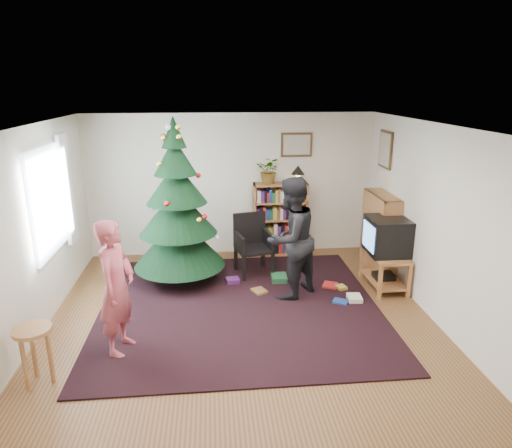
{
  "coord_description": "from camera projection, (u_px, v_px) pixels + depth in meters",
  "views": [
    {
      "loc": [
        -0.33,
        -5.4,
        2.96
      ],
      "look_at": [
        0.26,
        0.63,
        1.1
      ],
      "focal_mm": 32.0,
      "sensor_mm": 36.0,
      "label": 1
    }
  ],
  "objects": [
    {
      "name": "floor",
      "position": [
        241.0,
        318.0,
        6.04
      ],
      "size": [
        5.0,
        5.0,
        0.0
      ],
      "primitive_type": "plane",
      "color": "brown",
      "rests_on": "ground"
    },
    {
      "name": "ceiling",
      "position": [
        239.0,
        126.0,
        5.3
      ],
      "size": [
        5.0,
        5.0,
        0.0
      ],
      "primitive_type": "plane",
      "rotation": [
        3.14,
        0.0,
        0.0
      ],
      "color": "white",
      "rests_on": "wall_back"
    },
    {
      "name": "wall_back",
      "position": [
        231.0,
        185.0,
        8.05
      ],
      "size": [
        5.0,
        0.02,
        2.5
      ],
      "primitive_type": "cube",
      "color": "silver",
      "rests_on": "floor"
    },
    {
      "name": "wall_front",
      "position": [
        263.0,
        332.0,
        3.29
      ],
      "size": [
        5.0,
        0.02,
        2.5
      ],
      "primitive_type": "cube",
      "color": "silver",
      "rests_on": "floor"
    },
    {
      "name": "wall_left",
      "position": [
        31.0,
        234.0,
        5.44
      ],
      "size": [
        0.02,
        5.0,
        2.5
      ],
      "primitive_type": "cube",
      "color": "silver",
      "rests_on": "floor"
    },
    {
      "name": "wall_right",
      "position": [
        433.0,
        222.0,
        5.9
      ],
      "size": [
        0.02,
        5.0,
        2.5
      ],
      "primitive_type": "cube",
      "color": "silver",
      "rests_on": "floor"
    },
    {
      "name": "rug",
      "position": [
        240.0,
        306.0,
        6.32
      ],
      "size": [
        3.8,
        3.6,
        0.02
      ],
      "primitive_type": "cube",
      "color": "black",
      "rests_on": "floor"
    },
    {
      "name": "window_pane",
      "position": [
        48.0,
        201.0,
        5.94
      ],
      "size": [
        0.04,
        1.2,
        1.4
      ],
      "primitive_type": "cube",
      "color": "silver",
      "rests_on": "wall_left"
    },
    {
      "name": "curtain",
      "position": [
        67.0,
        189.0,
        6.61
      ],
      "size": [
        0.06,
        0.35,
        1.6
      ],
      "primitive_type": "cube",
      "color": "white",
      "rests_on": "wall_left"
    },
    {
      "name": "picture_back",
      "position": [
        297.0,
        145.0,
        7.92
      ],
      "size": [
        0.55,
        0.03,
        0.42
      ],
      "color": "#4C3319",
      "rests_on": "wall_back"
    },
    {
      "name": "picture_right",
      "position": [
        386.0,
        149.0,
        7.36
      ],
      "size": [
        0.03,
        0.5,
        0.6
      ],
      "color": "#4C3319",
      "rests_on": "wall_right"
    },
    {
      "name": "christmas_tree",
      "position": [
        178.0,
        216.0,
        6.86
      ],
      "size": [
        1.4,
        1.4,
        2.54
      ],
      "rotation": [
        0.0,
        0.0,
        0.28
      ],
      "color": "#3F2816",
      "rests_on": "rug"
    },
    {
      "name": "bookshelf_back",
      "position": [
        280.0,
        218.0,
        8.15
      ],
      "size": [
        0.95,
        0.3,
        1.3
      ],
      "color": "#A5693B",
      "rests_on": "floor"
    },
    {
      "name": "bookshelf_right",
      "position": [
        380.0,
        233.0,
        7.36
      ],
      "size": [
        0.3,
        0.95,
        1.3
      ],
      "rotation": [
        0.0,
        0.0,
        1.57
      ],
      "color": "#A5693B",
      "rests_on": "floor"
    },
    {
      "name": "tv_stand",
      "position": [
        385.0,
        267.0,
        6.87
      ],
      "size": [
        0.49,
        0.88,
        0.55
      ],
      "color": "#A5693B",
      "rests_on": "floor"
    },
    {
      "name": "crt_tv",
      "position": [
        387.0,
        236.0,
        6.72
      ],
      "size": [
        0.57,
        0.62,
        0.54
      ],
      "color": "black",
      "rests_on": "tv_stand"
    },
    {
      "name": "armchair",
      "position": [
        253.0,
        241.0,
        7.36
      ],
      "size": [
        0.64,
        0.64,
        0.98
      ],
      "rotation": [
        0.0,
        0.0,
        0.21
      ],
      "color": "black",
      "rests_on": "rug"
    },
    {
      "name": "stool",
      "position": [
        34.0,
        341.0,
        4.58
      ],
      "size": [
        0.38,
        0.38,
        0.64
      ],
      "color": "#A5693B",
      "rests_on": "floor"
    },
    {
      "name": "person_standing",
      "position": [
        117.0,
        288.0,
        5.08
      ],
      "size": [
        0.5,
        0.65,
        1.58
      ],
      "primitive_type": "imported",
      "rotation": [
        0.0,
        0.0,
        1.33
      ],
      "color": "#B04652",
      "rests_on": "rug"
    },
    {
      "name": "person_by_chair",
      "position": [
        291.0,
        239.0,
        6.42
      ],
      "size": [
        1.08,
        1.06,
        1.76
      ],
      "primitive_type": "imported",
      "rotation": [
        0.0,
        0.0,
        3.85
      ],
      "color": "black",
      "rests_on": "rug"
    },
    {
      "name": "potted_plant",
      "position": [
        270.0,
        170.0,
        7.87
      ],
      "size": [
        0.52,
        0.49,
        0.46
      ],
      "primitive_type": "imported",
      "rotation": [
        0.0,
        0.0,
        -0.37
      ],
      "color": "gray",
      "rests_on": "bookshelf_back"
    },
    {
      "name": "table_lamp",
      "position": [
        298.0,
        171.0,
        7.93
      ],
      "size": [
        0.23,
        0.23,
        0.31
      ],
      "color": "#A57F33",
      "rests_on": "bookshelf_back"
    },
    {
      "name": "floor_clutter",
      "position": [
        304.0,
        289.0,
        6.8
      ],
      "size": [
        1.89,
        1.03,
        0.08
      ],
      "color": "#A51E19",
      "rests_on": "rug"
    }
  ]
}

